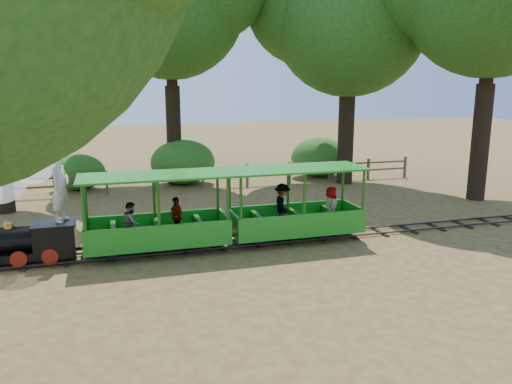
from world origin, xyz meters
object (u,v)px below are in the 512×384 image
object	(u,v)px
locomotive	(13,195)
fence	(225,175)
carriage_rear	(296,212)
carriage_front	(156,224)

from	to	relation	value
locomotive	fence	world-z (taller)	locomotive
locomotive	carriage_rear	world-z (taller)	locomotive
locomotive	fence	bearing A→B (deg)	47.96
carriage_front	fence	world-z (taller)	carriage_front
fence	carriage_front	bearing A→B (deg)	-114.98
locomotive	carriage_rear	xyz separation A→B (m)	(7.42, -0.06, -0.96)
locomotive	carriage_front	world-z (taller)	locomotive
locomotive	carriage_front	xyz separation A→B (m)	(3.42, -0.08, -1.00)
carriage_front	carriage_rear	xyz separation A→B (m)	(4.00, 0.02, 0.04)
locomotive	carriage_rear	distance (m)	7.48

